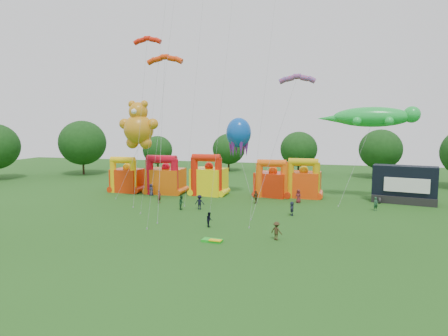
% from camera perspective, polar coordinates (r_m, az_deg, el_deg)
% --- Properties ---
extents(ground, '(160.00, 160.00, 0.00)m').
position_cam_1_polar(ground, '(38.51, -8.73, -11.13)').
color(ground, '#1F4F16').
rests_on(ground, ground).
extents(tree_ring, '(126.64, 128.78, 12.07)m').
position_cam_1_polar(tree_ring, '(38.17, -10.19, -1.67)').
color(tree_ring, '#352314').
rests_on(tree_ring, ground).
extents(bouncy_castle_0, '(5.04, 4.19, 6.02)m').
position_cam_1_polar(bouncy_castle_0, '(69.08, -13.74, -1.43)').
color(bouncy_castle_0, red).
rests_on(bouncy_castle_0, ground).
extents(bouncy_castle_1, '(5.65, 4.56, 6.42)m').
position_cam_1_polar(bouncy_castle_1, '(66.32, -8.40, -1.52)').
color(bouncy_castle_1, '#DF590C').
rests_on(bouncy_castle_1, ground).
extents(bouncy_castle_2, '(5.74, 4.91, 6.70)m').
position_cam_1_polar(bouncy_castle_2, '(64.29, -2.23, -1.61)').
color(bouncy_castle_2, '#FFEB0D').
rests_on(bouncy_castle_2, ground).
extents(bouncy_castle_3, '(5.84, 5.14, 5.96)m').
position_cam_1_polar(bouncy_castle_3, '(63.39, 6.95, -2.02)').
color(bouncy_castle_3, red).
rests_on(bouncy_castle_3, ground).
extents(bouncy_castle_4, '(5.40, 4.50, 6.21)m').
position_cam_1_polar(bouncy_castle_4, '(63.46, 11.27, -2.00)').
color(bouncy_castle_4, '#F7420D').
rests_on(bouncy_castle_4, ground).
extents(stage_trailer, '(9.11, 4.94, 5.47)m').
position_cam_1_polar(stage_trailer, '(63.46, 24.37, -2.21)').
color(stage_trailer, black).
rests_on(stage_trailer, ground).
extents(teddy_bear_kite, '(6.68, 4.48, 15.03)m').
position_cam_1_polar(teddy_bear_kite, '(62.01, -12.50, 4.11)').
color(teddy_bear_kite, orange).
rests_on(teddy_bear_kite, ground).
extents(gecko_kite, '(14.52, 9.08, 14.08)m').
position_cam_1_polar(gecko_kite, '(61.23, 18.90, 2.44)').
color(gecko_kite, green).
rests_on(gecko_kite, ground).
extents(octopus_kite, '(5.27, 6.61, 12.50)m').
position_cam_1_polar(octopus_kite, '(63.40, 2.61, 1.67)').
color(octopus_kite, '#0C4BB4').
rests_on(octopus_kite, ground).
extents(parafoil_kites, '(25.94, 13.49, 24.72)m').
position_cam_1_polar(parafoil_kites, '(49.77, 0.99, 4.11)').
color(parafoil_kites, red).
rests_on(parafoil_kites, ground).
extents(diamond_kites, '(17.40, 18.83, 40.14)m').
position_cam_1_polar(diamond_kites, '(50.64, -3.64, 11.93)').
color(diamond_kites, red).
rests_on(diamond_kites, ground).
extents(folded_kite_bundle, '(2.08, 1.24, 0.31)m').
position_cam_1_polar(folded_kite_bundle, '(39.70, -1.64, -10.31)').
color(folded_kite_bundle, green).
rests_on(folded_kite_bundle, ground).
extents(spectator_0, '(1.08, 0.92, 1.88)m').
position_cam_1_polar(spectator_0, '(64.89, -10.36, -3.07)').
color(spectator_0, '#252239').
rests_on(spectator_0, ground).
extents(spectator_1, '(0.63, 0.79, 1.89)m').
position_cam_1_polar(spectator_1, '(58.69, -9.23, -4.05)').
color(spectator_1, '#5C1F1A').
rests_on(spectator_1, ground).
extents(spectator_2, '(0.95, 1.09, 1.90)m').
position_cam_1_polar(spectator_2, '(54.02, -6.06, -4.92)').
color(spectator_2, '#1A4122').
rests_on(spectator_2, ground).
extents(spectator_3, '(1.30, 0.78, 1.97)m').
position_cam_1_polar(spectator_3, '(53.80, -3.50, -4.90)').
color(spectator_3, black).
rests_on(spectator_3, ground).
extents(spectator_4, '(0.95, 1.17, 1.86)m').
position_cam_1_polar(spectator_4, '(57.81, 4.58, -4.16)').
color(spectator_4, '#3E3518').
rests_on(spectator_4, ground).
extents(spectator_5, '(0.70, 1.68, 1.76)m').
position_cam_1_polar(spectator_5, '(51.10, 9.67, -5.72)').
color(spectator_5, '#2B3248').
rests_on(spectator_5, ground).
extents(spectator_6, '(1.13, 0.97, 1.95)m').
position_cam_1_polar(spectator_6, '(59.01, 10.57, -3.99)').
color(spectator_6, maroon).
rests_on(spectator_6, ground).
extents(spectator_7, '(0.80, 0.75, 1.85)m').
position_cam_1_polar(spectator_7, '(56.62, 20.87, -4.81)').
color(spectator_7, '#1C472B').
rests_on(spectator_7, ground).
extents(spectator_8, '(0.89, 0.99, 1.67)m').
position_cam_1_polar(spectator_8, '(45.04, -2.10, -7.35)').
color(spectator_8, black).
rests_on(spectator_8, ground).
extents(spectator_9, '(1.38, 1.11, 1.86)m').
position_cam_1_polar(spectator_9, '(40.39, 7.52, -8.90)').
color(spectator_9, '#382B16').
rests_on(spectator_9, ground).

